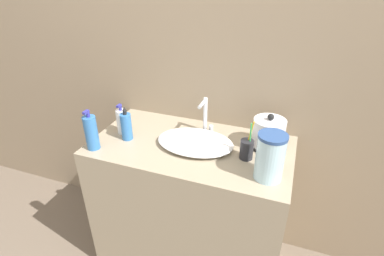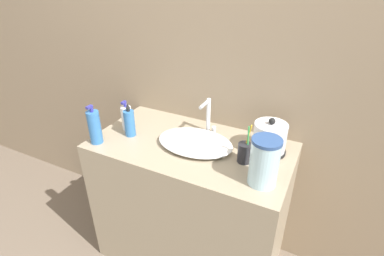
# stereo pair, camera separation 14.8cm
# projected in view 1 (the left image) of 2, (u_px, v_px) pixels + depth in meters

# --- Properties ---
(wall_back) EXTENTS (6.00, 0.04, 2.60)m
(wall_back) POSITION_uv_depth(u_px,v_px,m) (210.00, 36.00, 1.54)
(wall_back) COLOR gray
(wall_back) RESTS_ON ground_plane
(vanity_counter) EXTENTS (1.02, 0.55, 0.81)m
(vanity_counter) POSITION_uv_depth(u_px,v_px,m) (191.00, 204.00, 1.73)
(vanity_counter) COLOR gray
(vanity_counter) RESTS_ON ground_plane
(sink_basin) EXTENTS (0.39, 0.28, 0.04)m
(sink_basin) POSITION_uv_depth(u_px,v_px,m) (195.00, 142.00, 1.52)
(sink_basin) COLOR white
(sink_basin) RESTS_ON vanity_counter
(faucet) EXTENTS (0.06, 0.12, 0.20)m
(faucet) POSITION_uv_depth(u_px,v_px,m) (206.00, 115.00, 1.60)
(faucet) COLOR silver
(faucet) RESTS_ON vanity_counter
(electric_kettle) EXTENTS (0.17, 0.17, 0.18)m
(electric_kettle) POSITION_uv_depth(u_px,v_px,m) (268.00, 134.00, 1.49)
(electric_kettle) COLOR black
(electric_kettle) RESTS_ON vanity_counter
(toothbrush_cup) EXTENTS (0.06, 0.06, 0.20)m
(toothbrush_cup) POSITION_uv_depth(u_px,v_px,m) (247.00, 149.00, 1.41)
(toothbrush_cup) COLOR #232328
(toothbrush_cup) RESTS_ON vanity_counter
(lotion_bottle) EXTENTS (0.06, 0.06, 0.17)m
(lotion_bottle) POSITION_uv_depth(u_px,v_px,m) (122.00, 121.00, 1.61)
(lotion_bottle) COLOR white
(lotion_bottle) RESTS_ON vanity_counter
(shampoo_bottle) EXTENTS (0.06, 0.06, 0.21)m
(shampoo_bottle) POSITION_uv_depth(u_px,v_px,m) (91.00, 132.00, 1.47)
(shampoo_bottle) COLOR #3370B7
(shampoo_bottle) RESTS_ON vanity_counter
(mouthwash_bottle) EXTENTS (0.06, 0.06, 0.19)m
(mouthwash_bottle) POSITION_uv_depth(u_px,v_px,m) (126.00, 126.00, 1.55)
(mouthwash_bottle) COLOR #3370B7
(mouthwash_bottle) RESTS_ON vanity_counter
(water_pitcher) EXTENTS (0.12, 0.12, 0.21)m
(water_pitcher) POSITION_uv_depth(u_px,v_px,m) (270.00, 157.00, 1.25)
(water_pitcher) COLOR #B2DBEA
(water_pitcher) RESTS_ON vanity_counter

